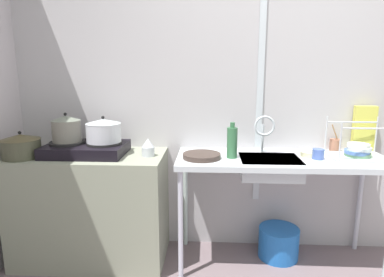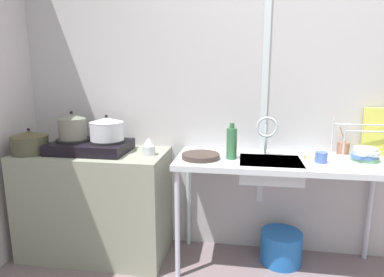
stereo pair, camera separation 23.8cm
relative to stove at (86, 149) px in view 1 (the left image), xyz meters
name	(u,v)px [view 1 (the left image)]	position (x,y,z in m)	size (l,w,h in m)	color
wall_back	(285,82)	(1.52, 0.33, 0.49)	(5.11, 0.10, 2.76)	#B6B2B4
wall_metal_strip	(261,64)	(1.32, 0.27, 0.62)	(0.05, 0.01, 2.21)	silver
counter_concrete	(92,207)	(0.01, 0.00, -0.47)	(1.14, 0.55, 0.85)	gray
counter_sink	(280,166)	(1.44, 0.00, -0.11)	(1.51, 0.55, 0.85)	silver
stove	(86,149)	(0.00, 0.00, 0.00)	(0.59, 0.40, 0.10)	black
pot_on_left_burner	(66,129)	(-0.14, 0.00, 0.15)	(0.21, 0.21, 0.22)	gray
pot_on_right_burner	(104,130)	(0.14, 0.00, 0.14)	(0.26, 0.26, 0.20)	silver
pot_beside_stove	(21,146)	(-0.43, -0.11, 0.04)	(0.27, 0.27, 0.20)	#434432
percolator	(148,147)	(0.47, -0.02, 0.02)	(0.09, 0.09, 0.13)	silver
sink_basin	(270,167)	(1.36, -0.04, -0.11)	(0.43, 0.34, 0.13)	silver
faucet	(264,128)	(1.34, 0.11, 0.15)	(0.16, 0.09, 0.29)	silver
frying_pan	(202,156)	(0.87, -0.06, -0.03)	(0.27, 0.27, 0.04)	#3D3029
dish_rack	(358,151)	(2.00, 0.01, 0.00)	(0.39, 0.30, 0.28)	#BBBCC2
cup_by_rack	(318,154)	(1.70, -0.04, -0.01)	(0.08, 0.08, 0.07)	#4963AE
small_bowl_on_drainboard	(309,154)	(1.66, 0.03, -0.03)	(0.13, 0.13, 0.04)	beige
bottle_by_sink	(232,142)	(1.09, -0.04, 0.07)	(0.08, 0.08, 0.26)	#346A42
cereal_box	(364,129)	(2.13, 0.23, 0.13)	(0.16, 0.06, 0.36)	#D1CC4D
utensil_jar	(335,145)	(1.91, 0.21, 0.00)	(0.09, 0.09, 0.21)	#9F654C
bucket_on_floor	(279,242)	(1.49, 0.08, -0.77)	(0.32, 0.32, 0.25)	blue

